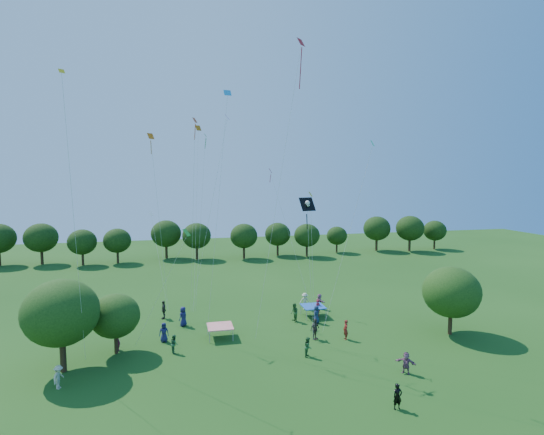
{
  "coord_description": "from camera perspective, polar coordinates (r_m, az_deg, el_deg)",
  "views": [
    {
      "loc": [
        -7.29,
        -17.58,
        14.12
      ],
      "look_at": [
        0.0,
        14.0,
        11.0
      ],
      "focal_mm": 28.0,
      "sensor_mm": 36.0,
      "label": 1
    }
  ],
  "objects": [
    {
      "name": "crowd_person_9",
      "position": [
        33.41,
        -26.78,
        -18.61
      ],
      "size": [
        0.77,
        1.14,
        1.6
      ],
      "primitive_type": "imported",
      "rotation": [
        0.0,
        0.0,
        1.26
      ],
      "color": "beige",
      "rests_on": "ground"
    },
    {
      "name": "red_high_kite",
      "position": [
        33.56,
        2.74,
        15.07
      ],
      "size": [
        3.9,
        0.73,
        23.26
      ],
      "color": "red"
    },
    {
      "name": "small_kite_10",
      "position": [
        34.88,
        5.31,
        -0.9
      ],
      "size": [
        0.86,
        0.83,
        11.61
      ],
      "color": "yellow"
    },
    {
      "name": "crowd_person_4",
      "position": [
        44.54,
        -14.36,
        -11.92
      ],
      "size": [
        0.64,
        1.14,
        1.83
      ],
      "primitive_type": "imported",
      "rotation": [
        0.0,
        0.0,
        4.56
      ],
      "color": "#3A362E",
      "rests_on": "ground"
    },
    {
      "name": "pirate_kite",
      "position": [
        32.36,
        4.8,
        1.52
      ],
      "size": [
        1.29,
        0.9,
        11.24
      ],
      "color": "black"
    },
    {
      "name": "treeline",
      "position": [
        73.9,
        -8.57,
        -2.36
      ],
      "size": [
        88.01,
        8.77,
        6.77
      ],
      "color": "#422B19",
      "rests_on": "ground"
    },
    {
      "name": "crowd_person_6",
      "position": [
        42.24,
        6.0,
        -12.82
      ],
      "size": [
        0.93,
        0.92,
        1.73
      ],
      "primitive_type": "imported",
      "rotation": [
        0.0,
        0.0,
        3.91
      ],
      "color": "#1A284C",
      "rests_on": "ground"
    },
    {
      "name": "small_kite_3",
      "position": [
        44.6,
        -9.26,
        5.07
      ],
      "size": [
        1.79,
        6.01,
        17.38
      ],
      "color": "#1F8618"
    },
    {
      "name": "small_kite_11",
      "position": [
        29.02,
        -12.75,
        -5.06
      ],
      "size": [
        4.14,
        5.45,
        9.47
      ],
      "color": "#1D921A"
    },
    {
      "name": "crowd_person_14",
      "position": [
        42.4,
        3.02,
        -12.66
      ],
      "size": [
        0.54,
        0.93,
        1.82
      ],
      "primitive_type": "imported",
      "rotation": [
        0.0,
        0.0,
        4.77
      ],
      "color": "#2B5B27",
      "rests_on": "ground"
    },
    {
      "name": "crowd_person_7",
      "position": [
        44.24,
        6.19,
        -12.0
      ],
      "size": [
        0.74,
        0.62,
        1.69
      ],
      "primitive_type": "imported",
      "rotation": [
        0.0,
        0.0,
        0.4
      ],
      "color": "maroon",
      "rests_on": "ground"
    },
    {
      "name": "near_tree_east",
      "position": [
        41.56,
        22.98,
        -9.21
      ],
      "size": [
        5.03,
        5.03,
        6.15
      ],
      "color": "#422B19",
      "rests_on": "ground"
    },
    {
      "name": "small_kite_0",
      "position": [
        46.18,
        0.65,
        3.31
      ],
      "size": [
        3.54,
        4.09,
        13.75
      ],
      "color": "red"
    },
    {
      "name": "crowd_person_0",
      "position": [
        38.74,
        -14.33,
        -14.73
      ],
      "size": [
        0.85,
        0.49,
        1.67
      ],
      "primitive_type": "imported",
      "rotation": [
        0.0,
        0.0,
        -0.05
      ],
      "color": "#1A1C4C",
      "rests_on": "ground"
    },
    {
      "name": "small_kite_1",
      "position": [
        41.14,
        -15.57,
        6.15
      ],
      "size": [
        1.58,
        0.65,
        16.84
      ],
      "color": "orange"
    },
    {
      "name": "crowd_person_13",
      "position": [
        38.64,
        9.87,
        -14.65
      ],
      "size": [
        0.46,
        0.67,
        1.72
      ],
      "primitive_type": "imported",
      "rotation": [
        0.0,
        0.0,
        4.64
      ],
      "color": "maroon",
      "rests_on": "ground"
    },
    {
      "name": "man_in_black",
      "position": [
        28.99,
        16.53,
        -22.09
      ],
      "size": [
        0.61,
        0.4,
        1.6
      ],
      "primitive_type": "imported",
      "rotation": [
        0.0,
        0.0,
        0.03
      ],
      "color": "black",
      "rests_on": "ground"
    },
    {
      "name": "small_kite_5",
      "position": [
        41.17,
        -7.11,
        7.5
      ],
      "size": [
        3.93,
        1.01,
        18.76
      ],
      "color": "purple"
    },
    {
      "name": "small_kite_7",
      "position": [
        36.19,
        11.94,
        4.25
      ],
      "size": [
        4.68,
        0.99,
        15.86
      ],
      "color": "#0DC6CA"
    },
    {
      "name": "crowd_person_1",
      "position": [
        38.07,
        -20.08,
        -15.2
      ],
      "size": [
        0.69,
        0.78,
        1.75
      ],
      "primitive_type": "imported",
      "rotation": [
        0.0,
        0.0,
        5.22
      ],
      "color": "maroon",
      "rests_on": "ground"
    },
    {
      "name": "small_kite_2",
      "position": [
        29.78,
        -25.37,
        3.46
      ],
      "size": [
        0.4,
        3.21,
        19.21
      ],
      "color": "yellow"
    },
    {
      "name": "small_kite_6",
      "position": [
        45.92,
        -15.54,
        -1.88
      ],
      "size": [
        1.9,
        5.76,
        9.1
      ],
      "color": "white"
    },
    {
      "name": "near_tree_north",
      "position": [
        36.8,
        -20.35,
        -12.29
      ],
      "size": [
        3.87,
        3.87,
        4.84
      ],
      "color": "#422B19",
      "rests_on": "ground"
    },
    {
      "name": "tent_red_stripe",
      "position": [
        38.66,
        -7.0,
        -14.33
      ],
      "size": [
        2.2,
        2.2,
        1.1
      ],
      "color": "red",
      "rests_on": "ground"
    },
    {
      "name": "crowd_person_11",
      "position": [
        33.64,
        17.57,
        -18.12
      ],
      "size": [
        1.43,
        1.39,
        1.58
      ],
      "primitive_type": "imported",
      "rotation": [
        0.0,
        0.0,
        5.52
      ],
      "color": "#834C6A",
      "rests_on": "ground"
    },
    {
      "name": "small_kite_8",
      "position": [
        38.99,
        -10.45,
        6.66
      ],
      "size": [
        0.84,
        2.2,
        18.01
      ],
      "color": "#F53E0E"
    },
    {
      "name": "crowd_person_5",
      "position": [
        46.52,
        6.42,
        -11.15
      ],
      "size": [
        0.86,
        1.61,
        1.64
      ],
      "primitive_type": "imported",
      "rotation": [
        0.0,
        0.0,
        1.78
      ],
      "color": "#A76189",
      "rests_on": "ground"
    },
    {
      "name": "small_kite_9",
      "position": [
        45.97,
        -9.99,
        7.21
      ],
      "size": [
        1.51,
        7.85,
        18.41
      ],
      "color": "#D2620B"
    },
    {
      "name": "crowd_person_12",
      "position": [
        42.08,
        -11.86,
        -12.89
      ],
      "size": [
        0.99,
        1.0,
        1.86
      ],
      "primitive_type": "imported",
      "rotation": [
        0.0,
        0.0,
        3.95
      ],
      "color": "#1B1A4D",
      "rests_on": "ground"
    },
    {
      "name": "crowd_person_3",
      "position": [
        46.23,
        4.43,
        -11.15
      ],
      "size": [
        1.26,
        0.85,
        1.78
      ],
      "primitive_type": "imported",
      "rotation": [
        0.0,
        0.0,
        5.98
      ],
      "color": "beige",
      "rests_on": "ground"
    },
    {
      "name": "small_kite_4",
      "position": [
        37.57,
        -6.57,
        9.8
      ],
      "size": [
        2.57,
        2.91,
        20.4
      ],
      "color": "#1382C3"
    },
    {
      "name": "crowd_person_2",
      "position": [
        34.99,
        4.88,
        -16.94
      ],
      "size": [
        0.71,
        0.87,
        1.55
      ],
      "primitive_type": "imported",
      "rotation": [
        0.0,
        0.0,
        1.11
      ],
      "color": "#25572A",
      "rests_on": "ground"
    },
    {
      "name": "crowd_person_8",
      "position": [
        36.39,
        -13.0,
        -16.21
      ],
      "size": [
        0.54,
        0.8,
        1.49
      ],
      "primitive_type": "imported",
      "rotation": [
        0.0,
        0.0,
        1.77
      ],
      "color": "#255732",
      "rests_on": "ground"
    },
    {
      "name": "tent_blue",
      "position": [
        44.03,
        5.55,
        -11.81
      ],
      "size": [
        2.2,
        2.2,
        1.1
      ],
      "color": "blue",
      "rests_on": "ground"
    },
    {
      "name": "crowd_person_10",
      "position": [
        38.27,
        5.79,
        -14.7
      ],
      "size": [
        1.18,
        0.98,
        1.85
      ],
      "primitive_type": "imported",
      "rotation": [
        0.0,
        0.0,
        0.54
      ],
      "color": "#3C3430",
      "rests_on": "ground"
    },
    {
      "name": "near_tree_west",
      "position": [
        34.7,
        -26.51,
        -11.38
      ],
      "size": [
        5.32,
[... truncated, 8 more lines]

